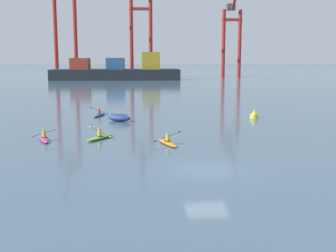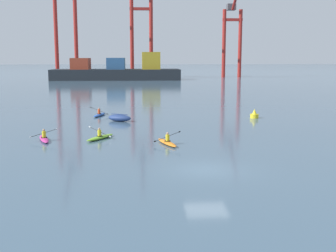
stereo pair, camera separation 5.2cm
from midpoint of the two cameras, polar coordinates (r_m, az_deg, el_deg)
name	(u,v)px [view 2 (the right image)]	position (r m, az deg, el deg)	size (l,w,h in m)	color
ground_plane	(207,170)	(25.43, 5.23, -5.82)	(800.00, 800.00, 0.00)	#425B70
container_barge	(118,71)	(128.43, -6.73, 7.26)	(37.55, 10.50, 8.12)	#1E2328
gantry_crane_west	(65,16)	(139.56, -13.55, 14.06)	(7.27, 18.11, 37.79)	maroon
gantry_crane_west_mid	(141,23)	(140.09, -3.56, 13.57)	(7.37, 18.19, 34.98)	maroon
gantry_crane_east_mid	(233,30)	(145.69, 8.61, 12.54)	(6.61, 16.90, 31.71)	maroon
capsized_dinghy	(119,118)	(44.56, -6.45, 1.08)	(2.81, 2.17, 0.76)	navy
channel_buoy	(254,115)	(47.57, 11.47, 1.47)	(0.90, 0.90, 1.00)	yellow
kayak_magenta	(44,138)	(35.45, -16.16, -1.59)	(2.14, 3.42, 0.95)	#C13384
kayak_lime	(100,137)	(35.07, -8.99, -1.45)	(2.31, 3.20, 1.01)	#7ABC2D
kayak_blue	(99,114)	(48.93, -9.10, 1.53)	(2.12, 3.44, 1.04)	#2856B2
kayak_orange	(167,142)	(32.56, -0.07, -2.16)	(2.12, 3.42, 0.99)	orange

